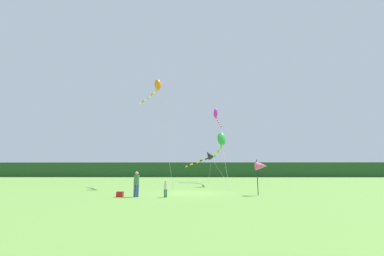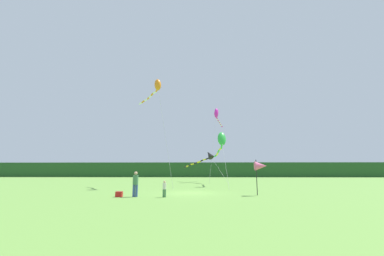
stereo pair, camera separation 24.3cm
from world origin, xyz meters
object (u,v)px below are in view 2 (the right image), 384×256
at_px(kite_orange, 156,87).
at_px(person_child, 164,188).
at_px(kite_green, 221,141).
at_px(person_adult, 135,183).
at_px(kite_magenta, 217,115).
at_px(cooler_box, 119,194).
at_px(banner_flag_pole, 261,166).
at_px(kite_black, 206,157).

bearing_deg(kite_orange, person_child, -75.18).
relative_size(kite_green, kite_orange, 0.74).
height_order(person_adult, person_child, person_adult).
bearing_deg(kite_orange, kite_magenta, 57.45).
height_order(cooler_box, banner_flag_pole, banner_flag_pole).
xyz_separation_m(kite_magenta, kite_orange, (-7.95, -12.45, 0.46)).
height_order(cooler_box, kite_green, kite_green).
bearing_deg(person_adult, banner_flag_pole, 7.96).
bearing_deg(kite_green, kite_black, 102.12).
bearing_deg(banner_flag_pole, person_adult, -172.04).
relative_size(person_adult, kite_black, 0.23).
bearing_deg(kite_green, person_adult, -122.39).
bearing_deg(person_child, person_adult, 173.94).
xyz_separation_m(person_child, cooler_box, (-3.25, 0.15, -0.45)).
bearing_deg(person_child, kite_orange, 104.82).
bearing_deg(kite_orange, kite_green, 16.66).
bearing_deg(cooler_box, person_child, -2.65).
xyz_separation_m(person_child, kite_black, (3.56, 19.19, 3.21)).
bearing_deg(kite_magenta, kite_orange, -122.55).
relative_size(person_child, cooler_box, 2.54).
xyz_separation_m(person_adult, banner_flag_pole, (9.31, 1.30, 1.18)).
bearing_deg(person_adult, kite_magenta, 70.70).
bearing_deg(kite_magenta, cooler_box, -111.83).
bearing_deg(kite_magenta, banner_flag_pole, -85.13).
xyz_separation_m(banner_flag_pole, kite_magenta, (-1.73, 20.35, 8.73)).
distance_m(person_child, kite_black, 19.78).
bearing_deg(kite_black, cooler_box, -109.68).
bearing_deg(cooler_box, kite_green, 53.97).
relative_size(person_adult, banner_flag_pole, 0.66).
relative_size(cooler_box, kite_green, 0.05).
distance_m(banner_flag_pole, kite_orange, 15.51).
bearing_deg(kite_black, kite_magenta, 54.77).
bearing_deg(kite_black, person_adult, -106.69).
distance_m(person_adult, kite_black, 20.00).
height_order(person_child, kite_black, kite_black).
distance_m(person_adult, kite_magenta, 24.99).
relative_size(kite_green, kite_magenta, 0.75).
height_order(kite_magenta, kite_orange, kite_orange).
distance_m(kite_magenta, kite_orange, 14.78).
distance_m(banner_flag_pole, kite_green, 10.87).
distance_m(person_child, kite_orange, 14.50).
relative_size(banner_flag_pole, kite_magenta, 0.22).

